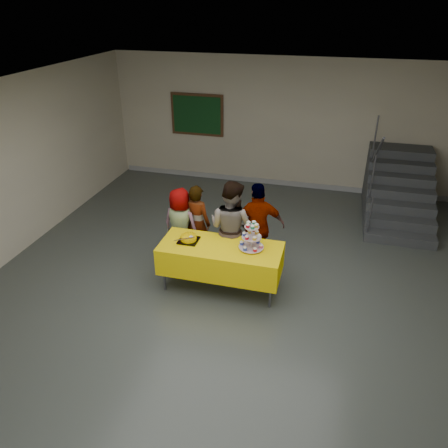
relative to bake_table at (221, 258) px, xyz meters
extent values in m
plane|color=#4C514C|center=(0.19, -0.51, -0.56)|extent=(10.00, 10.00, 0.00)
cube|color=beige|center=(0.19, 4.49, 0.94)|extent=(8.00, 0.04, 3.00)
cube|color=silver|center=(0.19, -0.51, 2.44)|extent=(8.00, 10.00, 0.04)
cube|color=#999999|center=(0.19, 4.47, -0.50)|extent=(7.90, 0.03, 0.12)
cylinder|color=#595960|center=(-0.84, -0.29, -0.19)|extent=(0.04, 0.04, 0.73)
cylinder|color=#595960|center=(0.84, -0.29, -0.19)|extent=(0.04, 0.04, 0.73)
cylinder|color=#595960|center=(-0.84, 0.29, -0.19)|extent=(0.04, 0.04, 0.73)
cylinder|color=#595960|center=(0.84, 0.29, -0.19)|extent=(0.04, 0.04, 0.73)
cube|color=#595960|center=(0.00, 0.00, 0.18)|extent=(1.80, 0.70, 0.02)
cube|color=yellow|center=(0.00, 0.00, -0.01)|extent=(1.88, 0.78, 0.44)
cylinder|color=silver|center=(0.46, 0.05, 0.22)|extent=(0.18, 0.18, 0.01)
cylinder|color=silver|center=(0.46, 0.05, 0.42)|extent=(0.02, 0.02, 0.42)
cylinder|color=silver|center=(0.46, 0.05, 0.24)|extent=(0.38, 0.38, 0.01)
cylinder|color=silver|center=(0.46, 0.05, 0.41)|extent=(0.30, 0.30, 0.01)
cylinder|color=silver|center=(0.46, 0.05, 0.58)|extent=(0.22, 0.22, 0.01)
cube|color=black|center=(-0.52, 0.03, 0.22)|extent=(0.30, 0.30, 0.02)
cylinder|color=#F0BB00|center=(-0.52, 0.03, 0.27)|extent=(0.25, 0.25, 0.07)
ellipsoid|color=#F0BB00|center=(-0.52, 0.03, 0.30)|extent=(0.25, 0.25, 0.05)
ellipsoid|color=white|center=(-0.48, -0.01, 0.32)|extent=(0.08, 0.08, 0.02)
cube|color=silver|center=(-0.54, -0.10, 0.32)|extent=(0.30, 0.16, 0.04)
imported|color=slate|center=(-0.89, 0.66, 0.11)|extent=(0.72, 0.53, 1.34)
imported|color=slate|center=(-0.64, 0.77, 0.14)|extent=(0.56, 0.43, 1.39)
imported|color=slate|center=(0.02, 0.55, 0.25)|extent=(0.95, 0.84, 1.62)
imported|color=slate|center=(0.43, 0.74, 0.22)|extent=(0.98, 0.70, 1.55)
cube|color=#424447|center=(2.89, 2.24, -0.47)|extent=(1.30, 0.30, 0.18)
cube|color=#424447|center=(2.89, 2.54, -0.38)|extent=(1.30, 0.30, 0.36)
cube|color=#424447|center=(2.89, 2.84, -0.29)|extent=(1.30, 0.30, 0.54)
cube|color=#424447|center=(2.89, 3.14, -0.20)|extent=(1.30, 0.30, 0.72)
cube|color=#424447|center=(2.89, 3.44, -0.11)|extent=(1.30, 0.30, 0.90)
cube|color=#424447|center=(2.89, 3.74, -0.02)|extent=(1.30, 0.30, 1.08)
cube|color=#424447|center=(2.89, 4.04, 0.07)|extent=(1.30, 0.30, 1.26)
cube|color=#424447|center=(2.89, 4.34, 0.07)|extent=(1.30, 0.30, 1.26)
cylinder|color=#595960|center=(2.29, 2.19, -0.11)|extent=(0.04, 0.04, 0.90)
cylinder|color=#595960|center=(2.29, 2.99, 0.43)|extent=(0.04, 0.04, 0.90)
cylinder|color=#595960|center=(2.29, 3.89, 0.97)|extent=(0.04, 0.04, 0.90)
cylinder|color=#595960|center=(2.29, 3.04, 0.88)|extent=(0.04, 1.85, 1.20)
cube|color=#472B16|center=(-1.81, 4.46, 1.04)|extent=(1.30, 0.04, 1.00)
cube|color=#14411A|center=(-1.81, 4.44, 1.04)|extent=(1.18, 0.02, 0.88)
camera|label=1|loc=(1.52, -5.52, 3.63)|focal=35.00mm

